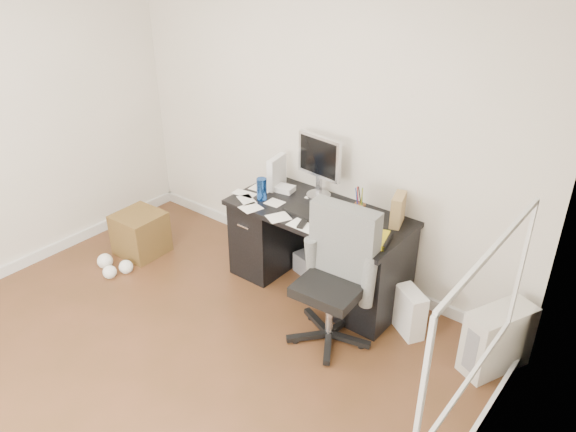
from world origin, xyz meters
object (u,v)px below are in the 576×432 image
(lcd_monitor, at_px, (319,166))
(pc_tower, at_px, (497,339))
(desk, at_px, (318,248))
(keyboard, at_px, (310,215))
(office_chair, at_px, (331,281))
(wicker_basket, at_px, (140,233))

(lcd_monitor, distance_m, pc_tower, 1.88)
(desk, bearing_deg, lcd_monitor, 126.80)
(keyboard, bearing_deg, office_chair, -30.38)
(wicker_basket, bearing_deg, office_chair, 2.43)
(office_chair, relative_size, pc_tower, 2.14)
(pc_tower, bearing_deg, keyboard, -151.36)
(desk, height_order, lcd_monitor, lcd_monitor)
(desk, bearing_deg, wicker_basket, -161.10)
(keyboard, relative_size, wicker_basket, 1.13)
(desk, xyz_separation_m, lcd_monitor, (-0.16, 0.21, 0.62))
(office_chair, height_order, wicker_basket, office_chair)
(lcd_monitor, distance_m, office_chair, 1.04)
(office_chair, bearing_deg, pc_tower, 19.75)
(office_chair, bearing_deg, lcd_monitor, 127.98)
(pc_tower, bearing_deg, wicker_basket, -146.06)
(lcd_monitor, bearing_deg, wicker_basket, -145.93)
(keyboard, xyz_separation_m, wicker_basket, (-1.64, -0.43, -0.56))
(pc_tower, xyz_separation_m, wicker_basket, (-3.19, -0.56, -0.04))
(lcd_monitor, relative_size, wicker_basket, 1.35)
(pc_tower, height_order, wicker_basket, pc_tower)
(keyboard, bearing_deg, desk, 96.10)
(desk, relative_size, office_chair, 1.42)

